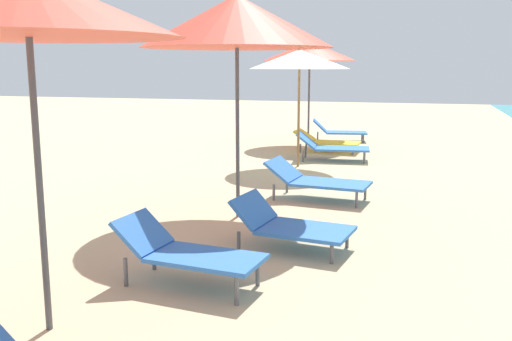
% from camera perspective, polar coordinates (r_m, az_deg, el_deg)
% --- Properties ---
extents(umbrella_fourth, '(2.16, 2.16, 2.68)m').
position_cam_1_polar(umbrella_fourth, '(4.34, -22.09, 15.30)').
color(umbrella_fourth, '#4C4C51').
rests_on(umbrella_fourth, ground).
extents(lounger_fourth_shoreside, '(1.39, 0.70, 0.61)m').
position_cam_1_polar(lounger_fourth_shoreside, '(5.21, -6.98, -8.07)').
color(lounger_fourth_shoreside, blue).
rests_on(lounger_fourth_shoreside, ground).
extents(umbrella_fifth, '(2.45, 2.45, 2.91)m').
position_cam_1_polar(umbrella_fifth, '(7.34, -1.94, 14.76)').
color(umbrella_fifth, '#4C4C51').
rests_on(umbrella_fifth, ground).
extents(lounger_fifth_shoreside, '(1.57, 0.84, 0.58)m').
position_cam_1_polar(lounger_fifth_shoreside, '(8.51, 6.09, -0.92)').
color(lounger_fifth_shoreside, blue).
rests_on(lounger_fifth_shoreside, ground).
extents(lounger_fifth_inland, '(1.34, 0.84, 0.56)m').
position_cam_1_polar(lounger_fifth_inland, '(6.22, 3.44, -5.43)').
color(lounger_fifth_inland, blue).
rests_on(lounger_fifth_inland, ground).
extents(umbrella_sixth, '(1.97, 1.97, 2.35)m').
position_cam_1_polar(umbrella_sixth, '(11.20, 4.39, 11.09)').
color(umbrella_sixth, olive).
rests_on(umbrella_sixth, ground).
extents(lounger_sixth_shoreside, '(1.59, 0.87, 0.59)m').
position_cam_1_polar(lounger_sixth_shoreside, '(12.11, 7.62, 2.44)').
color(lounger_sixth_shoreside, blue).
rests_on(lounger_sixth_shoreside, ground).
extents(umbrella_farthest, '(2.31, 2.31, 2.65)m').
position_cam_1_polar(umbrella_farthest, '(14.43, 5.43, 11.90)').
color(umbrella_farthest, '#4C4C51').
rests_on(umbrella_farthest, ground).
extents(lounger_farthest_shoreside, '(1.51, 0.89, 0.58)m').
position_cam_1_polar(lounger_farthest_shoreside, '(15.30, 8.29, 3.99)').
color(lounger_farthest_shoreside, blue).
rests_on(lounger_farthest_shoreside, ground).
extents(lounger_farthest_inland, '(1.51, 0.72, 0.51)m').
position_cam_1_polar(lounger_farthest_inland, '(13.30, 7.09, 2.98)').
color(lounger_farthest_inland, yellow).
rests_on(lounger_farthest_inland, ground).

